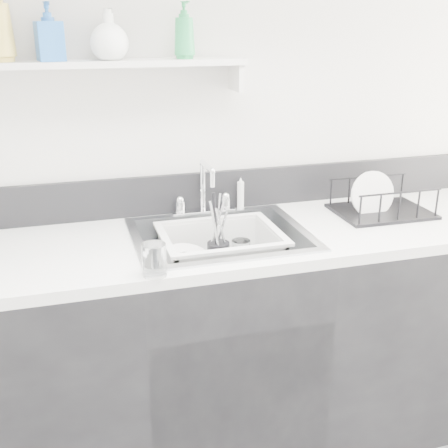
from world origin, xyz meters
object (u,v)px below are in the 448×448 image
object	(u,v)px
counter_run	(220,343)
sink	(220,257)
wash_tub	(220,253)
dish_rack	(382,198)

from	to	relation	value
counter_run	sink	bearing A→B (deg)	0.00
counter_run	wash_tub	bearing A→B (deg)	72.18
counter_run	sink	world-z (taller)	sink
sink	dish_rack	xyz separation A→B (m)	(0.70, 0.06, 0.16)
counter_run	dish_rack	xyz separation A→B (m)	(0.70, 0.06, 0.53)
counter_run	sink	xyz separation A→B (m)	(0.00, 0.00, 0.37)
wash_tub	dish_rack	bearing A→B (deg)	2.96
counter_run	wash_tub	distance (m)	0.38
wash_tub	sink	bearing A→B (deg)	-107.82
counter_run	dish_rack	distance (m)	0.88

